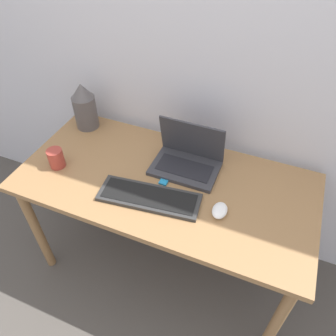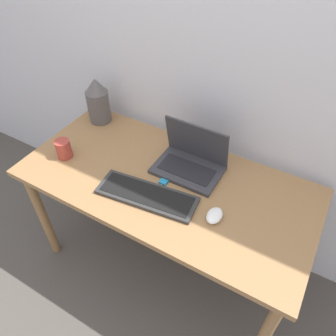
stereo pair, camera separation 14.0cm
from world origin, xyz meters
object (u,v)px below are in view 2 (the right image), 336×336
(laptop, at_px, (191,160))
(vase, at_px, (98,101))
(keyboard, at_px, (147,195))
(mug, at_px, (64,149))
(mp3_player, at_px, (165,180))
(mouse, at_px, (214,216))

(laptop, height_order, vase, vase)
(keyboard, distance_m, vase, 0.67)
(laptop, relative_size, mug, 3.28)
(keyboard, bearing_deg, vase, 146.46)
(mug, bearing_deg, keyboard, -2.67)
(mp3_player, distance_m, mug, 0.54)
(vase, bearing_deg, mug, -82.94)
(mp3_player, bearing_deg, laptop, 65.70)
(mouse, relative_size, mp3_player, 1.48)
(laptop, bearing_deg, keyboard, -107.17)
(laptop, relative_size, mp3_player, 5.10)
(mouse, bearing_deg, vase, 159.41)
(keyboard, bearing_deg, mug, 177.33)
(vase, xyz_separation_m, mp3_player, (0.57, -0.24, -0.13))
(laptop, distance_m, keyboard, 0.28)
(mouse, height_order, vase, vase)
(mouse, bearing_deg, laptop, 135.39)
(mouse, xyz_separation_m, vase, (-0.87, 0.33, 0.11))
(mouse, xyz_separation_m, mug, (-0.82, -0.02, 0.03))
(laptop, height_order, keyboard, laptop)
(keyboard, bearing_deg, mouse, 7.41)
(keyboard, relative_size, mp3_player, 7.49)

